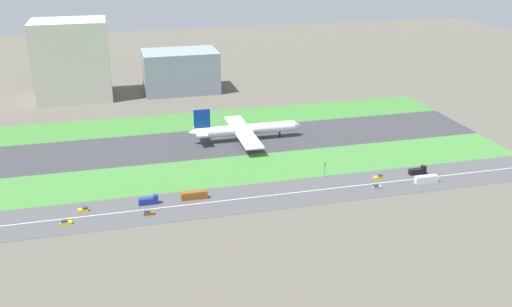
# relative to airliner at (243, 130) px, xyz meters

# --- Properties ---
(ground_plane) EXTENTS (800.00, 800.00, 0.00)m
(ground_plane) POSITION_rel_airliner_xyz_m (-4.75, -0.00, -6.23)
(ground_plane) COLOR #5B564C
(runway) EXTENTS (280.00, 46.00, 0.10)m
(runway) POSITION_rel_airliner_xyz_m (-4.75, -0.00, -6.18)
(runway) COLOR #38383D
(runway) RESTS_ON ground_plane
(grass_median_north) EXTENTS (280.00, 36.00, 0.10)m
(grass_median_north) POSITION_rel_airliner_xyz_m (-4.75, 41.00, -6.18)
(grass_median_north) COLOR #3D7A33
(grass_median_north) RESTS_ON ground_plane
(grass_median_south) EXTENTS (280.00, 36.00, 0.10)m
(grass_median_south) POSITION_rel_airliner_xyz_m (-4.75, -41.00, -6.18)
(grass_median_south) COLOR #427F38
(grass_median_south) RESTS_ON ground_plane
(highway) EXTENTS (280.00, 28.00, 0.10)m
(highway) POSITION_rel_airliner_xyz_m (-4.75, -73.00, -6.18)
(highway) COLOR #4C4C4F
(highway) RESTS_ON ground_plane
(highway_centerline) EXTENTS (266.00, 0.50, 0.01)m
(highway_centerline) POSITION_rel_airliner_xyz_m (-4.75, -73.00, -6.13)
(highway_centerline) COLOR silver
(highway_centerline) RESTS_ON highway
(airliner) EXTENTS (65.00, 56.00, 19.70)m
(airliner) POSITION_rel_airliner_xyz_m (0.00, 0.00, 0.00)
(airliner) COLOR white
(airliner) RESTS_ON runway
(car_3) EXTENTS (4.40, 1.80, 2.00)m
(car_3) POSITION_rel_airliner_xyz_m (50.27, -68.00, -5.31)
(car_3) COLOR yellow
(car_3) RESTS_ON highway
(car_2) EXTENTS (4.40, 1.80, 2.00)m
(car_2) POSITION_rel_airliner_xyz_m (-92.02, -78.00, -5.31)
(car_2) COLOR yellow
(car_2) RESTS_ON highway
(car_0) EXTENTS (4.40, 1.80, 2.00)m
(car_0) POSITION_rel_airliner_xyz_m (44.37, -78.00, -5.31)
(car_0) COLOR #99999E
(car_0) RESTS_ON highway
(car_1) EXTENTS (4.40, 1.80, 2.00)m
(car_1) POSITION_rel_airliner_xyz_m (-85.37, -68.00, -5.31)
(car_1) COLOR yellow
(car_1) RESTS_ON highway
(bus_1) EXTENTS (11.60, 2.50, 3.50)m
(bus_1) POSITION_rel_airliner_xyz_m (69.73, -78.00, -4.41)
(bus_1) COLOR silver
(bus_1) RESTS_ON highway
(truck_0) EXTENTS (8.40, 2.50, 4.00)m
(truck_0) POSITION_rel_airliner_xyz_m (-58.08, -68.00, -4.56)
(truck_0) COLOR navy
(truck_0) RESTS_ON highway
(car_4) EXTENTS (4.40, 1.80, 2.00)m
(car_4) POSITION_rel_airliner_xyz_m (-59.28, -78.00, -5.31)
(car_4) COLOR brown
(car_4) RESTS_ON highway
(bus_0) EXTENTS (11.60, 2.50, 3.50)m
(bus_0) POSITION_rel_airliner_xyz_m (-38.40, -68.00, -4.41)
(bus_0) COLOR brown
(bus_0) RESTS_ON highway
(truck_1) EXTENTS (8.40, 2.50, 4.00)m
(truck_1) POSITION_rel_airliner_xyz_m (70.87, -68.00, -4.56)
(truck_1) COLOR black
(truck_1) RESTS_ON highway
(traffic_light) EXTENTS (0.36, 0.50, 7.20)m
(traffic_light) POSITION_rel_airliner_xyz_m (25.76, -60.01, -1.94)
(traffic_light) COLOR #4C4C51
(traffic_light) RESTS_ON highway
(terminal_building) EXTENTS (49.97, 38.12, 54.36)m
(terminal_building) POSITION_rel_airliner_xyz_m (-94.75, 114.00, 20.95)
(terminal_building) COLOR beige
(terminal_building) RESTS_ON ground_plane
(hangar_building) EXTENTS (53.40, 34.69, 29.75)m
(hangar_building) POSITION_rel_airliner_xyz_m (-20.24, 114.00, 8.64)
(hangar_building) COLOR gray
(hangar_building) RESTS_ON ground_plane
(fuel_tank_west) EXTENTS (25.96, 25.96, 14.32)m
(fuel_tank_west) POSITION_rel_airliner_xyz_m (-16.00, 159.00, 0.93)
(fuel_tank_west) COLOR silver
(fuel_tank_west) RESTS_ON ground_plane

